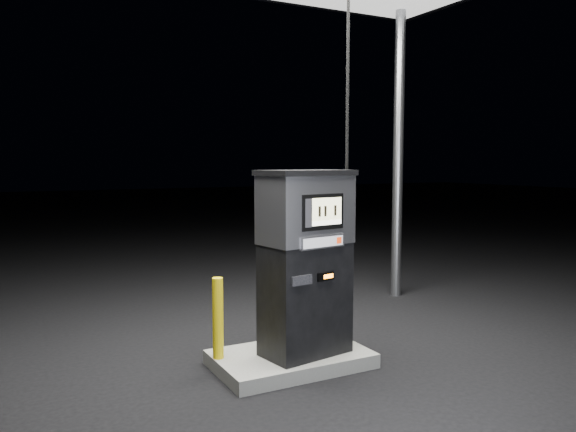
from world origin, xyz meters
name	(u,v)px	position (x,y,z in m)	size (l,w,h in m)	color
ground	(291,366)	(0.00, 0.00, 0.00)	(80.00, 80.00, 0.00)	black
pump_island	(291,359)	(0.00, 0.00, 0.07)	(1.60, 1.00, 0.15)	slate
fuel_dispenser	(306,261)	(0.12, -0.10, 1.14)	(1.10, 0.72, 3.99)	black
bollard_left	(218,318)	(-0.74, 0.19, 0.57)	(0.11, 0.11, 0.84)	yellow
bollard_right	(347,305)	(0.74, 0.05, 0.55)	(0.11, 0.11, 0.81)	yellow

